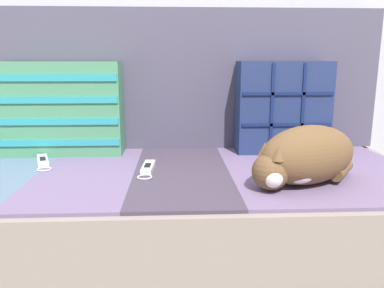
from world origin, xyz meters
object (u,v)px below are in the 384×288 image
object	(u,v)px
throw_pillow_striped	(61,109)
throw_pillow_quilted	(283,107)
game_remote_far	(43,161)
game_remote_near	(148,168)
couch	(138,222)
sleeping_cat	(304,157)

from	to	relation	value
throw_pillow_striped	throw_pillow_quilted	bearing A→B (deg)	0.03
throw_pillow_quilted	game_remote_far	world-z (taller)	throw_pillow_quilted
throw_pillow_quilted	game_remote_near	world-z (taller)	throw_pillow_quilted
couch	game_remote_far	world-z (taller)	game_remote_far
throw_pillow_striped	game_remote_far	xyz separation A→B (m)	(-0.03, -0.15, -0.17)
couch	throw_pillow_striped	bearing A→B (deg)	144.41
game_remote_near	throw_pillow_striped	bearing A→B (deg)	143.85
throw_pillow_quilted	sleeping_cat	distance (m)	0.45
couch	sleeping_cat	distance (m)	0.63
throw_pillow_striped	game_remote_far	distance (m)	0.23
throw_pillow_striped	game_remote_near	bearing A→B (deg)	-36.15
throw_pillow_quilted	game_remote_far	bearing A→B (deg)	-170.66
couch	throw_pillow_quilted	size ratio (longest dim) A/B	5.52
couch	sleeping_cat	xyz separation A→B (m)	(0.53, -0.21, 0.29)
throw_pillow_striped	sleeping_cat	xyz separation A→B (m)	(0.84, -0.43, -0.10)
game_remote_near	game_remote_far	world-z (taller)	same
couch	throw_pillow_striped	distance (m)	0.54
game_remote_near	game_remote_far	xyz separation A→B (m)	(-0.39, 0.11, 0.00)
throw_pillow_quilted	couch	bearing A→B (deg)	-158.85
couch	game_remote_near	size ratio (longest dim) A/B	10.83
game_remote_near	game_remote_far	bearing A→B (deg)	164.44
throw_pillow_quilted	throw_pillow_striped	bearing A→B (deg)	-179.97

